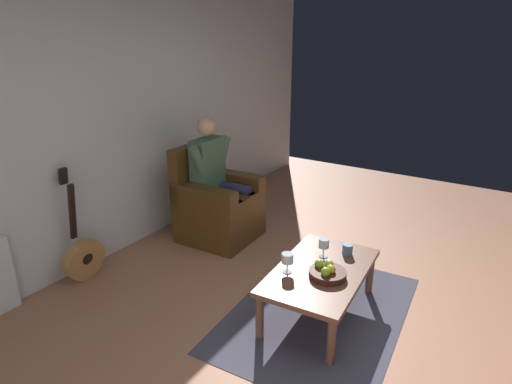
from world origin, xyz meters
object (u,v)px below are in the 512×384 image
wine_glass_near (287,259)px  candle_jar (348,249)px  person_seated (217,176)px  guitar (83,256)px  wine_glass_far (324,244)px  fruit_bowl (327,272)px  armchair (217,206)px  coffee_table (320,275)px

wine_glass_near → candle_jar: size_ratio=1.75×
person_seated → candle_jar: size_ratio=14.64×
guitar → wine_glass_far: bearing=113.7°
guitar → fruit_bowl: bearing=105.7°
person_seated → wine_glass_far: bearing=68.9°
armchair → wine_glass_near: 1.56m
guitar → wine_glass_far: (-0.84, 1.92, 0.28)m
wine_glass_far → armchair: bearing=-108.0°
armchair → coffee_table: size_ratio=0.91×
armchair → guitar: bearing=-23.1°
coffee_table → fruit_bowl: (0.07, 0.08, 0.09)m
wine_glass_near → fruit_bowl: (-0.10, 0.28, -0.07)m
armchair → guitar: guitar is taller
coffee_table → guitar: bearing=-71.8°
wine_glass_near → fruit_bowl: wine_glass_near is taller
person_seated → candle_jar: 1.62m
wine_glass_far → fruit_bowl: bearing=29.4°
guitar → wine_glass_near: guitar is taller
wine_glass_far → fruit_bowl: (0.26, 0.15, -0.07)m
person_seated → fruit_bowl: bearing=62.1°
person_seated → wine_glass_near: bearing=54.2°
armchair → person_seated: (-0.00, 0.02, 0.35)m
coffee_table → wine_glass_near: wine_glass_near is taller
candle_jar → wine_glass_near: bearing=-29.0°
fruit_bowl → person_seated: bearing=-115.1°
guitar → wine_glass_far: guitar is taller
wine_glass_near → armchair: bearing=-122.6°
coffee_table → armchair: bearing=-113.7°
coffee_table → fruit_bowl: size_ratio=3.99×
wine_glass_far → guitar: bearing=-66.3°
armchair → candle_jar: armchair is taller
coffee_table → candle_jar: 0.35m
person_seated → fruit_bowl: person_seated is taller
guitar → candle_jar: (-0.98, 2.07, 0.21)m
wine_glass_far → candle_jar: (-0.14, 0.15, -0.07)m
armchair → guitar: 1.41m
guitar → wine_glass_near: (-0.48, 1.79, 0.28)m
person_seated → wine_glass_far: 1.50m
coffee_table → fruit_bowl: fruit_bowl is taller
person_seated → coffee_table: 1.66m
armchair → wine_glass_near: armchair is taller
coffee_table → fruit_bowl: 0.14m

